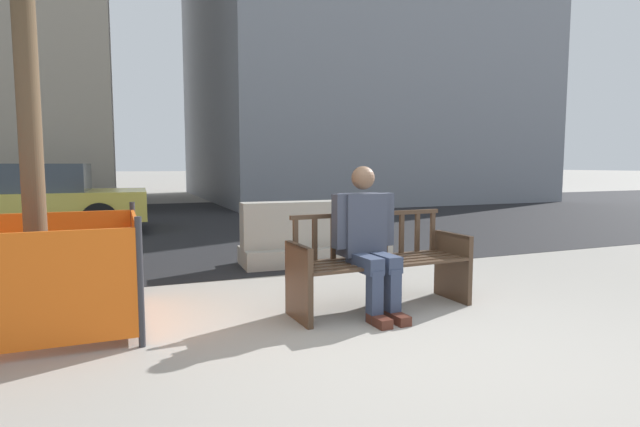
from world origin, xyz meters
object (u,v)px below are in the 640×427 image
at_px(street_bench, 380,266).
at_px(jersey_barrier_centre, 315,238).
at_px(seated_person, 367,237).
at_px(car_taxi_near, 28,200).
at_px(construction_fence, 38,270).

bearing_deg(street_bench, jersey_barrier_centre, 83.87).
relative_size(seated_person, car_taxi_near, 0.30).
bearing_deg(jersey_barrier_centre, car_taxi_near, 131.45).
bearing_deg(car_taxi_near, construction_fence, -81.17).
xyz_separation_m(construction_fence, car_taxi_near, (-0.97, 6.27, 0.18)).
height_order(construction_fence, car_taxi_near, car_taxi_near).
distance_m(street_bench, construction_fence, 2.88).
distance_m(jersey_barrier_centre, construction_fence, 3.51).
distance_m(seated_person, car_taxi_near, 7.78).
height_order(street_bench, construction_fence, construction_fence).
distance_m(construction_fence, car_taxi_near, 6.35).
bearing_deg(jersey_barrier_centre, seated_person, -100.14).
bearing_deg(construction_fence, seated_person, -12.81).
height_order(street_bench, car_taxi_near, car_taxi_near).
relative_size(jersey_barrier_centre, construction_fence, 1.31).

